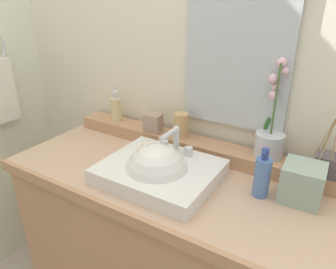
# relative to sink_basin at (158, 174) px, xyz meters

# --- Properties ---
(wall_back) EXTENTS (2.96, 0.20, 2.66)m
(wall_back) POSITION_rel_sink_basin_xyz_m (0.03, 0.45, 0.45)
(wall_back) COLOR silver
(wall_back) RESTS_ON ground
(vanity_cabinet) EXTENTS (1.32, 0.56, 0.86)m
(vanity_cabinet) POSITION_rel_sink_basin_xyz_m (0.03, 0.06, -0.45)
(vanity_cabinet) COLOR tan
(vanity_cabinet) RESTS_ON ground
(back_ledge) EXTENTS (1.25, 0.11, 0.06)m
(back_ledge) POSITION_rel_sink_basin_xyz_m (0.03, 0.27, 0.00)
(back_ledge) COLOR tan
(back_ledge) RESTS_ON vanity_cabinet
(sink_basin) EXTENTS (0.42, 0.35, 0.27)m
(sink_basin) POSITION_rel_sink_basin_xyz_m (0.00, 0.00, 0.00)
(sink_basin) COLOR white
(sink_basin) RESTS_ON vanity_cabinet
(soap_bar) EXTENTS (0.07, 0.04, 0.02)m
(soap_bar) POSITION_rel_sink_basin_xyz_m (-0.11, 0.11, 0.04)
(soap_bar) COLOR beige
(soap_bar) RESTS_ON sink_basin
(potted_plant) EXTENTS (0.11, 0.12, 0.38)m
(potted_plant) POSITION_rel_sink_basin_xyz_m (0.32, 0.29, 0.12)
(potted_plant) COLOR silver
(potted_plant) RESTS_ON back_ledge
(soap_dispenser) EXTENTS (0.05, 0.05, 0.15)m
(soap_dispenser) POSITION_rel_sink_basin_xyz_m (-0.42, 0.27, 0.10)
(soap_dispenser) COLOR beige
(soap_dispenser) RESTS_ON back_ledge
(tumbler_cup) EXTENTS (0.06, 0.06, 0.11)m
(tumbler_cup) POSITION_rel_sink_basin_xyz_m (-0.05, 0.27, 0.09)
(tumbler_cup) COLOR tan
(tumbler_cup) RESTS_ON back_ledge
(reed_diffuser) EXTENTS (0.09, 0.10, 0.26)m
(reed_diffuser) POSITION_rel_sink_basin_xyz_m (0.53, 0.26, 0.07)
(reed_diffuser) COLOR #514A4E
(reed_diffuser) RESTS_ON back_ledge
(trinket_box) EXTENTS (0.08, 0.07, 0.08)m
(trinket_box) POSITION_rel_sink_basin_xyz_m (-0.19, 0.25, 0.08)
(trinket_box) COLOR tan
(trinket_box) RESTS_ON back_ledge
(lotion_bottle) EXTENTS (0.05, 0.06, 0.18)m
(lotion_bottle) POSITION_rel_sink_basin_xyz_m (0.35, 0.10, 0.05)
(lotion_bottle) COLOR #5276BA
(lotion_bottle) RESTS_ON vanity_cabinet
(tissue_box) EXTENTS (0.13, 0.13, 0.13)m
(tissue_box) POSITION_rel_sink_basin_xyz_m (0.47, 0.15, 0.04)
(tissue_box) COLOR #93AA9B
(tissue_box) RESTS_ON vanity_cabinet
(mirror) EXTENTS (0.43, 0.02, 0.55)m
(mirror) POSITION_rel_sink_basin_xyz_m (0.14, 0.33, 0.39)
(mirror) COLOR silver
(hand_towel) EXTENTS (0.02, 0.14, 0.33)m
(hand_towel) POSITION_rel_sink_basin_xyz_m (-1.01, 0.06, 0.14)
(hand_towel) COLOR white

